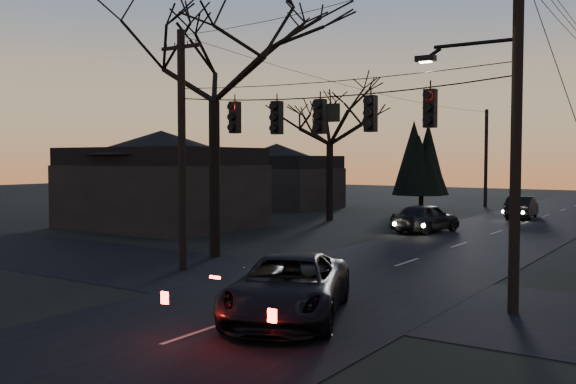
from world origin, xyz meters
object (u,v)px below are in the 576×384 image
Objects in this scene: suv_near at (288,288)px; sedan_oncoming_a at (426,218)px; utility_pole_left at (183,270)px; utility_pole_right at (513,313)px; utility_pole_far_l at (485,207)px; bare_tree_left at (214,38)px; sedan_oncoming_b at (522,207)px.

sedan_oncoming_a reaches higher than suv_near.
utility_pole_left is 1.85× the size of sedan_oncoming_a.
suv_near is (-4.51, -3.68, 0.78)m from utility_pole_right.
suv_near is at bearing -80.01° from utility_pole_far_l.
bare_tree_left is at bearing 109.49° from utility_pole_left.
utility_pole_left is 0.68× the size of bare_tree_left.
utility_pole_far_l is at bearing -65.35° from sedan_oncoming_b.
sedan_oncoming_a is (2.80, 15.93, 0.78)m from utility_pole_left.
utility_pole_right reaches higher than utility_pole_left.
utility_pole_right is 15.64m from bare_tree_left.
utility_pole_left reaches higher than utility_pole_far_l.
sedan_oncoming_a is at bearing 73.30° from bare_tree_left.
sedan_oncoming_a is at bearing 73.44° from sedan_oncoming_b.
suv_near is 1.22× the size of sedan_oncoming_a.
suv_near is at bearing 88.40° from sedan_oncoming_b.
utility_pole_left is 7.94m from suv_near.
utility_pole_far_l is at bearing -70.36° from sedan_oncoming_a.
utility_pole_left reaches higher than suv_near.
bare_tree_left is at bearing 70.56° from sedan_oncoming_b.
sedan_oncoming_a is 11.46m from sedan_oncoming_b.
utility_pole_far_l is at bearing 107.72° from utility_pole_right.
utility_pole_far_l is 1.79× the size of sedan_oncoming_b.
suv_near is at bearing -140.78° from utility_pole_right.
utility_pole_left is at bearing 180.00° from utility_pole_right.
utility_pole_right reaches higher than sedan_oncoming_a.
utility_pole_right is at bearing 130.33° from sedan_oncoming_a.
bare_tree_left reaches higher than utility_pole_right.
sedan_oncoming_a is at bearing -82.06° from utility_pole_far_l.
utility_pole_far_l reaches higher than sedan_oncoming_a.
utility_pole_far_l is 20.28m from sedan_oncoming_a.
utility_pole_left is at bearing 91.72° from sedan_oncoming_a.
utility_pole_left is 1.51× the size of suv_near.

